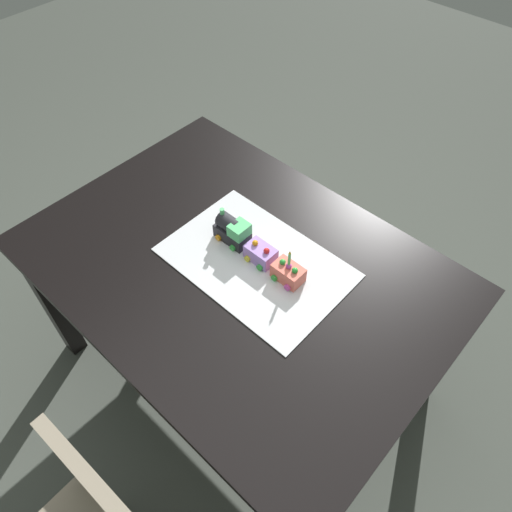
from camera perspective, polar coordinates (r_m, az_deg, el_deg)
The scene contains 7 objects.
ground_plane at distance 2.22m, azimuth -1.65°, elevation -13.04°, with size 8.00×8.00×0.00m, color #474C44.
dining_table at distance 1.68m, azimuth -2.12°, elevation -3.26°, with size 1.40×1.00×0.74m.
cake_board at distance 1.60m, azimuth 0.00°, elevation -0.74°, with size 0.60×0.40×0.00m, color silver.
cake_locomotive at distance 1.63m, azimuth -2.80°, elevation 3.07°, with size 0.14×0.08×0.12m.
cake_car_gondola_lavender at distance 1.58m, azimuth 0.56°, elevation 0.30°, with size 0.10×0.08×0.07m.
cake_car_hopper_coral at distance 1.53m, azimuth 3.83°, elevation -1.98°, with size 0.10×0.08×0.07m.
birthday_candle at distance 1.48m, azimuth 3.98°, elevation -0.24°, with size 0.01×0.01×0.06m.
Camera 1 is at (0.72, -0.69, 1.98)m, focal length 33.80 mm.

